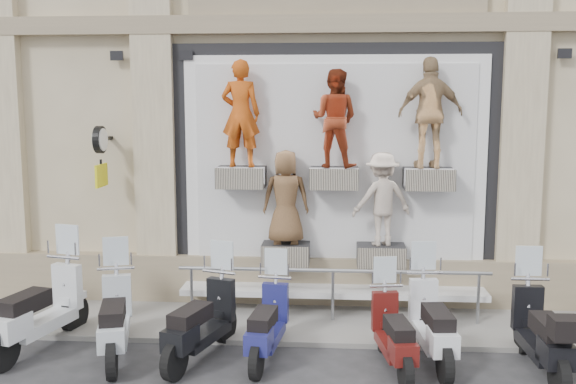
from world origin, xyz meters
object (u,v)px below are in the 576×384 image
object	(u,v)px
clock_sign_bracket	(101,148)
scooter_b	(39,292)
scooter_d	(201,306)
scooter_g	(433,307)
guard_rail	(333,297)
scooter_f	(394,319)
scooter_e	(267,309)
scooter_c	(114,303)
scooter_h	(542,316)

from	to	relation	value
clock_sign_bracket	scooter_b	distance (m)	2.68
scooter_d	scooter_g	distance (m)	3.20
guard_rail	scooter_b	distance (m)	4.45
clock_sign_bracket	scooter_f	size ratio (longest dim) A/B	0.58
clock_sign_bracket	scooter_e	distance (m)	4.13
clock_sign_bracket	scooter_c	size ratio (longest dim) A/B	0.52
scooter_b	scooter_e	world-z (taller)	scooter_b
scooter_d	scooter_h	bearing A→B (deg)	16.62
scooter_g	scooter_h	bearing A→B (deg)	-16.70
guard_rail	scooter_f	size ratio (longest dim) A/B	2.90
scooter_d	scooter_g	bearing A→B (deg)	21.03
clock_sign_bracket	scooter_c	xyz separation A→B (m)	(0.86, -2.03, -2.00)
scooter_b	scooter_d	size ratio (longest dim) A/B	1.10
guard_rail	scooter_c	bearing A→B (deg)	-152.83
scooter_b	scooter_h	bearing A→B (deg)	11.33
scooter_d	scooter_c	bearing A→B (deg)	-161.71
scooter_c	scooter_g	size ratio (longest dim) A/B	1.02
scooter_d	scooter_g	size ratio (longest dim) A/B	1.00
guard_rail	scooter_b	world-z (taller)	scooter_b
guard_rail	clock_sign_bracket	xyz separation A→B (m)	(-3.90, 0.47, 2.34)
scooter_f	scooter_h	world-z (taller)	scooter_h
scooter_b	scooter_e	size ratio (longest dim) A/B	1.18
guard_rail	scooter_b	size ratio (longest dim) A/B	2.38
scooter_h	scooter_f	bearing A→B (deg)	178.95
scooter_b	scooter_f	size ratio (longest dim) A/B	1.22
scooter_e	scooter_h	world-z (taller)	scooter_h
scooter_g	scooter_e	bearing A→B (deg)	177.01
guard_rail	scooter_e	distance (m)	1.75
clock_sign_bracket	scooter_e	size ratio (longest dim) A/B	0.57
scooter_f	scooter_h	distance (m)	1.93
clock_sign_bracket	scooter_f	xyz separation A→B (m)	(4.72, -2.14, -2.09)
scooter_d	scooter_f	bearing A→B (deg)	15.49
scooter_e	scooter_b	bearing A→B (deg)	-175.41
scooter_d	scooter_f	xyz separation A→B (m)	(2.64, -0.12, -0.08)
scooter_b	scooter_g	size ratio (longest dim) A/B	1.10
scooter_h	guard_rail	bearing A→B (deg)	147.54
clock_sign_bracket	scooter_d	size ratio (longest dim) A/B	0.53
scooter_f	scooter_g	size ratio (longest dim) A/B	0.90
scooter_d	clock_sign_bracket	bearing A→B (deg)	153.85
scooter_g	scooter_b	bearing A→B (deg)	174.46
scooter_b	scooter_f	xyz separation A→B (m)	(5.04, -0.32, -0.16)
guard_rail	scooter_e	bearing A→B (deg)	-121.46
scooter_d	scooter_e	world-z (taller)	scooter_d
scooter_d	scooter_h	xyz separation A→B (m)	(4.56, -0.11, 0.01)
scooter_c	scooter_f	world-z (taller)	scooter_c
clock_sign_bracket	scooter_b	xyz separation A→B (m)	(-0.32, -1.82, -1.94)
scooter_c	scooter_d	distance (m)	1.23
clock_sign_bracket	guard_rail	bearing A→B (deg)	-6.84
clock_sign_bracket	scooter_d	bearing A→B (deg)	-44.18
scooter_c	scooter_d	size ratio (longest dim) A/B	1.02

